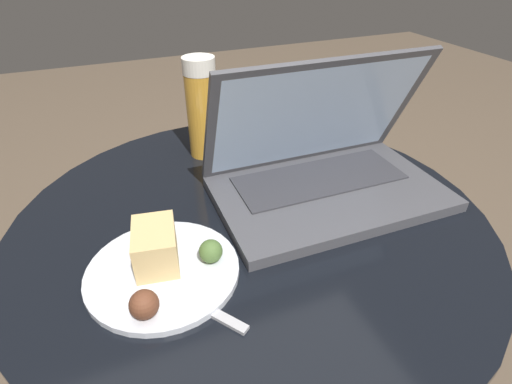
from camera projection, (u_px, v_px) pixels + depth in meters
The scene contains 5 objects.
table at pixel (252, 273), 0.70m from camera, with size 0.74×0.74×0.53m.
laptop at pixel (324, 167), 0.66m from camera, with size 0.37×0.24×0.23m.
beer_glass at pixel (202, 108), 0.75m from camera, with size 0.06×0.06×0.19m.
snack_plate at pixel (162, 263), 0.51m from camera, with size 0.20×0.20×0.06m.
fork at pixel (181, 295), 0.49m from camera, with size 0.11×0.15×0.00m.
Camera 1 is at (-0.19, -0.47, 0.91)m, focal length 28.00 mm.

